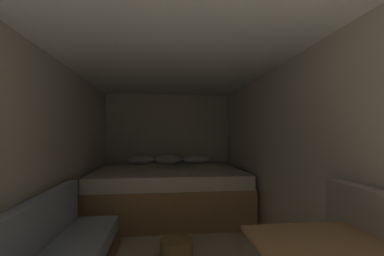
% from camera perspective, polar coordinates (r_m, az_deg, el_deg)
% --- Properties ---
extents(wall_back, '(2.56, 0.05, 2.11)m').
position_cam_1_polar(wall_back, '(5.22, -5.30, -4.14)').
color(wall_back, beige).
rests_on(wall_back, ground).
extents(wall_left, '(0.05, 5.26, 2.11)m').
position_cam_1_polar(wall_left, '(2.82, -30.85, -6.36)').
color(wall_left, beige).
rests_on(wall_left, ground).
extents(wall_right, '(0.05, 5.26, 2.11)m').
position_cam_1_polar(wall_right, '(2.90, 21.54, -6.31)').
color(wall_right, beige).
rests_on(wall_right, ground).
extents(ceiling_slab, '(2.56, 5.26, 0.05)m').
position_cam_1_polar(ceiling_slab, '(2.69, -4.22, 16.47)').
color(ceiling_slab, white).
rests_on(ceiling_slab, wall_left).
extents(bed, '(2.34, 1.78, 0.91)m').
position_cam_1_polar(bed, '(4.37, -5.10, -13.62)').
color(bed, '#9E7247').
rests_on(bed, ground).
extents(wicker_basket, '(0.34, 0.34, 0.22)m').
position_cam_1_polar(wicker_basket, '(2.94, -3.45, -25.44)').
color(wicker_basket, olive).
rests_on(wicker_basket, ground).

